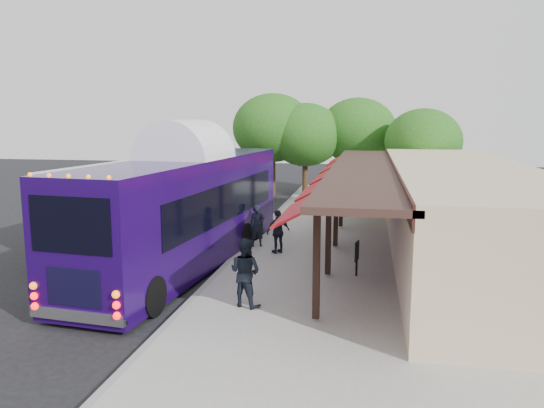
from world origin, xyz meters
The scene contains 15 objects.
ground centered at (0.00, 0.00, 0.00)m, with size 90.00×90.00×0.00m, color black.
sidewalk centered at (5.00, 4.00, 0.07)m, with size 10.00×40.00×0.15m, color #9E9B93.
curb centered at (0.05, 4.00, 0.07)m, with size 0.20×40.00×0.16m, color gray.
station_shelter centered at (8.38, 4.00, 1.85)m, with size 8.15×20.00×3.60m.
coach_bus centered at (-1.45, 0.95, 2.27)m, with size 4.09×13.40×4.22m.
city_bus centered at (-5.55, 6.68, 1.83)m, with size 4.27×12.57×3.31m.
ped_a centered at (0.60, 3.64, 1.01)m, with size 0.63×0.41×1.73m, color black.
ped_b centered at (1.72, -3.24, 1.13)m, with size 0.95×0.74×1.95m, color black.
ped_c centered at (1.64, 2.71, 1.00)m, with size 1.00×0.42×1.71m, color black.
ped_d centered at (2.93, 13.93, 1.06)m, with size 1.17×0.67×1.81m, color black.
sign_board centered at (4.72, 0.19, 0.94)m, with size 0.14×0.53×1.17m.
tree_left centered at (0.80, 18.33, 4.23)m, with size 4.96×4.96×6.35m.
tree_mid centered at (4.21, 19.40, 4.47)m, with size 5.24×5.24×6.71m.
tree_right centered at (8.23, 16.25, 3.95)m, with size 4.64×4.64×5.94m.
tree_far centered at (-1.47, 18.63, 4.67)m, with size 5.47×5.47×7.01m.
Camera 1 is at (5.03, -17.14, 5.39)m, focal length 35.00 mm.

